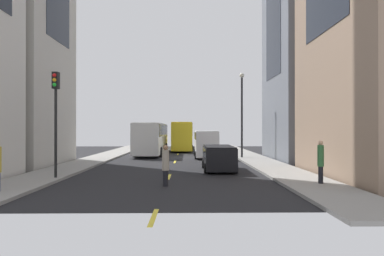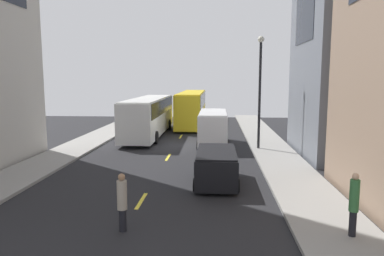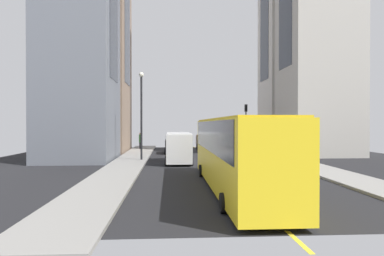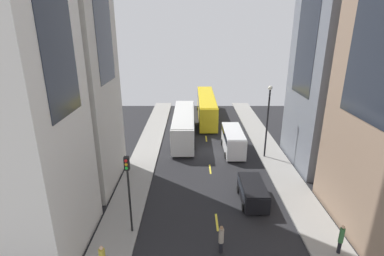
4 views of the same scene
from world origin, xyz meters
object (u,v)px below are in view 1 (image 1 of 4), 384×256
Objects in this scene: delivery_van_white at (206,142)px; traffic_light_near_corner at (56,104)px; pedestrian_crossing_near at (165,164)px; pedestrian_walking_far at (321,160)px; car_black_0 at (219,156)px; city_bus_white at (152,136)px; streetcar_yellow at (183,134)px.

traffic_light_near_corner is (-8.84, -13.96, 2.57)m from delivery_van_white.
pedestrian_walking_far is (7.38, -0.22, 0.19)m from pedestrian_crossing_near.
traffic_light_near_corner is at bearing -157.06° from car_black_0.
city_bus_white is 2.10× the size of delivery_van_white.
car_black_0 is at bearing 71.33° from pedestrian_crossing_near.
car_black_0 is 0.75× the size of traffic_light_near_corner.
delivery_van_white is at bearing -172.31° from pedestrian_walking_far.
streetcar_yellow is at bearing 96.76° from car_black_0.
streetcar_yellow is at bearing 100.83° from delivery_van_white.
city_bus_white is 6.36× the size of pedestrian_walking_far.
city_bus_white is at bearing 142.77° from delivery_van_white.
city_bus_white is 15.66m from car_black_0.
delivery_van_white is at bearing -37.23° from city_bus_white.
traffic_light_near_corner is (-3.14, -18.29, 2.07)m from city_bus_white.
traffic_light_near_corner is at bearing -103.43° from streetcar_yellow.
delivery_van_white is 16.07m from pedestrian_crossing_near.
streetcar_yellow is 29.67m from pedestrian_walking_far.
delivery_van_white is 3.11× the size of pedestrian_crossing_near.
pedestrian_walking_far is at bearing -8.78° from traffic_light_near_corner.
traffic_light_near_corner reaches higher than pedestrian_walking_far.
traffic_light_near_corner is at bearing -122.32° from delivery_van_white.
streetcar_yellow reaches higher than car_black_0.
pedestrian_walking_far is at bearing 8.27° from pedestrian_crossing_near.
city_bus_white is 2.29× the size of traffic_light_near_corner.
pedestrian_walking_far reaches higher than car_black_0.
car_black_0 is at bearing 22.94° from traffic_light_near_corner.
pedestrian_walking_far is at bearing -74.21° from delivery_van_white.
pedestrian_crossing_near reaches higher than car_black_0.
car_black_0 is (0.27, -10.11, -0.55)m from delivery_van_white.
pedestrian_crossing_near is at bearing -90.80° from streetcar_yellow.
streetcar_yellow is 23.10m from car_black_0.
city_bus_white is 0.87× the size of streetcar_yellow.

